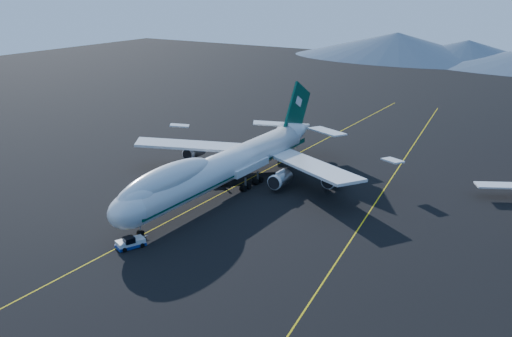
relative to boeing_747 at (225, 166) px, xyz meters
The scene contains 5 objects.
ground 5.81m from the boeing_747, 90.00° to the right, with size 500.00×500.00×0.00m, color black.
taxiway_line_main 5.80m from the boeing_747, 90.00° to the right, with size 0.25×220.00×0.01m, color gold.
taxiway_line_side 32.14m from the boeing_747, 18.38° to the left, with size 0.25×200.00×0.01m, color gold.
boeing_747 is the anchor object (origin of this frame).
pushback_tug 31.29m from the boeing_747, 86.81° to the right, with size 4.22×5.45×2.12m.
Camera 1 is at (66.48, -94.30, 43.29)m, focal length 40.00 mm.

